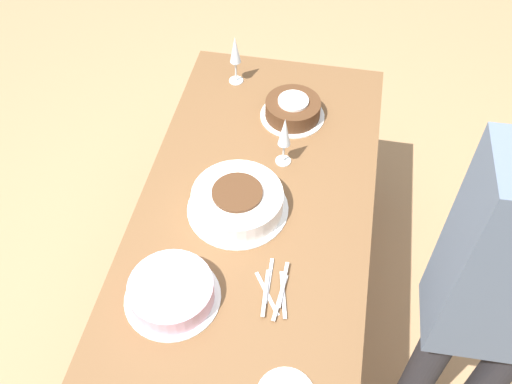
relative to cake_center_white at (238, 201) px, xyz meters
name	(u,v)px	position (x,y,z in m)	size (l,w,h in m)	color
ground_plane	(256,302)	(0.05, -0.06, -0.79)	(12.00, 12.00, 0.00)	#A87F56
dining_table	(256,219)	(0.05, -0.06, -0.15)	(1.67, 0.84, 0.75)	brown
cake_center_white	(238,201)	(0.00, 0.00, 0.00)	(0.36, 0.36, 0.10)	white
cake_front_chocolate	(293,109)	(0.52, -0.12, 0.00)	(0.27, 0.27, 0.09)	white
cake_back_decorated	(172,292)	(-0.39, 0.13, -0.01)	(0.31, 0.31, 0.08)	white
wine_glass_near	(235,52)	(0.70, 0.16, 0.11)	(0.06, 0.06, 0.23)	silver
wine_glass_far	(285,134)	(0.26, -0.12, 0.10)	(0.06, 0.06, 0.22)	silver
fork_pile	(275,290)	(-0.31, -0.19, -0.04)	(0.23, 0.13, 0.02)	silver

